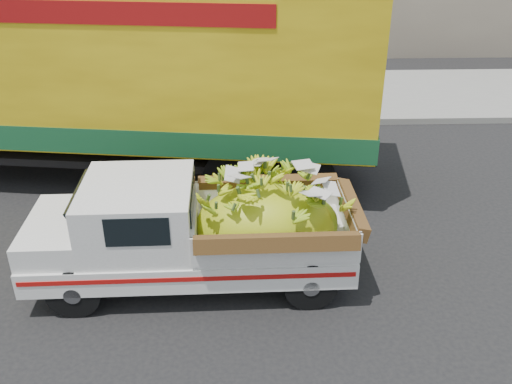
{
  "coord_description": "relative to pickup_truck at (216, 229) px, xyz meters",
  "views": [
    {
      "loc": [
        2.35,
        -6.01,
        5.0
      ],
      "look_at": [
        2.59,
        1.38,
        1.09
      ],
      "focal_mm": 40.0,
      "sensor_mm": 36.0,
      "label": 1
    }
  ],
  "objects": [
    {
      "name": "ground",
      "position": [
        -2.01,
        -0.76,
        -0.84
      ],
      "size": [
        100.0,
        100.0,
        0.0
      ],
      "primitive_type": "plane",
      "color": "black",
      "rests_on": "ground"
    },
    {
      "name": "curb",
      "position": [
        -2.01,
        6.16,
        -0.76
      ],
      "size": [
        60.0,
        0.25,
        0.15
      ],
      "primitive_type": "cube",
      "color": "gray",
      "rests_on": "ground"
    },
    {
      "name": "sidewalk",
      "position": [
        -2.01,
        8.26,
        -0.77
      ],
      "size": [
        60.0,
        4.0,
        0.14
      ],
      "primitive_type": "cube",
      "color": "gray",
      "rests_on": "ground"
    },
    {
      "name": "pickup_truck",
      "position": [
        0.0,
        0.0,
        0.0
      ],
      "size": [
        4.48,
        1.72,
        1.56
      ],
      "rotation": [
        0.0,
        0.0,
        0.02
      ],
      "color": "black",
      "rests_on": "ground"
    },
    {
      "name": "semi_trailer",
      "position": [
        -3.04,
        3.71,
        1.28
      ],
      "size": [
        12.05,
        4.09,
        3.8
      ],
      "rotation": [
        0.0,
        0.0,
        -0.13
      ],
      "color": "black",
      "rests_on": "ground"
    }
  ]
}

